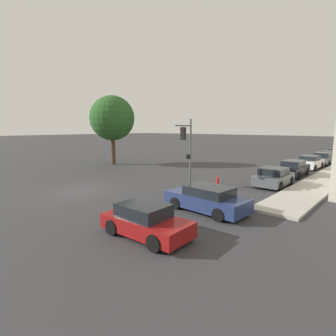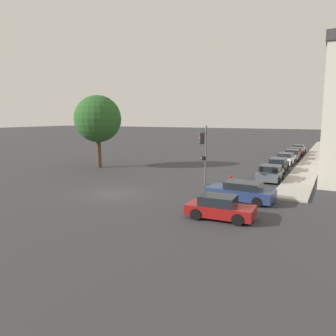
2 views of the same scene
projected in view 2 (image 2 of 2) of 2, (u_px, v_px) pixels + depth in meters
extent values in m
plane|color=#333335|center=(113.00, 193.00, 25.13)|extent=(300.00, 300.00, 0.00)
cube|color=#ADA89E|center=(315.00, 156.00, 49.19)|extent=(2.57, 60.00, 0.15)
cylinder|color=#4C3823|center=(99.00, 152.00, 37.98)|extent=(0.54, 0.54, 3.60)
sphere|color=#285623|center=(98.00, 119.00, 37.39)|extent=(5.36, 5.36, 5.36)
cylinder|color=#515456|center=(206.00, 156.00, 27.96)|extent=(0.14, 0.14, 5.11)
cylinder|color=#515456|center=(203.00, 132.00, 26.78)|extent=(0.22, 1.91, 0.10)
cube|color=black|center=(202.00, 139.00, 26.86)|extent=(0.32, 0.32, 0.90)
sphere|color=red|center=(200.00, 135.00, 26.89)|extent=(0.20, 0.20, 0.20)
sphere|color=#99660F|center=(200.00, 139.00, 26.94)|extent=(0.20, 0.20, 0.20)
sphere|color=#0F511E|center=(200.00, 142.00, 26.98)|extent=(0.20, 0.20, 0.20)
cube|color=black|center=(204.00, 158.00, 28.06)|extent=(0.24, 0.36, 0.35)
sphere|color=orange|center=(202.00, 158.00, 28.12)|extent=(0.18, 0.18, 0.18)
cube|color=maroon|center=(220.00, 210.00, 18.85)|extent=(3.92, 1.93, 0.63)
cube|color=black|center=(218.00, 200.00, 18.83)|extent=(2.07, 1.64, 0.54)
cylinder|color=black|center=(244.00, 212.00, 19.13)|extent=(0.67, 0.25, 0.67)
cylinder|color=black|center=(238.00, 220.00, 17.64)|extent=(0.67, 0.25, 0.67)
cylinder|color=black|center=(205.00, 207.00, 20.12)|extent=(0.67, 0.25, 0.67)
cylinder|color=black|center=(196.00, 214.00, 18.63)|extent=(0.67, 0.25, 0.67)
cube|color=navy|center=(240.00, 194.00, 22.77)|extent=(4.65, 2.16, 0.72)
cube|color=black|center=(243.00, 185.00, 22.59)|extent=(2.46, 1.81, 0.48)
cylinder|color=black|center=(217.00, 197.00, 22.75)|extent=(0.67, 0.26, 0.66)
cylinder|color=black|center=(226.00, 192.00, 24.28)|extent=(0.67, 0.26, 0.66)
cylinder|color=black|center=(257.00, 202.00, 21.33)|extent=(0.67, 0.26, 0.66)
cylinder|color=black|center=(264.00, 196.00, 22.86)|extent=(0.67, 0.26, 0.66)
cube|color=#4C5156|center=(270.00, 175.00, 30.10)|extent=(1.93, 3.98, 0.74)
cube|color=black|center=(270.00, 168.00, 29.86)|extent=(1.69, 2.07, 0.53)
cylinder|color=black|center=(263.00, 174.00, 31.62)|extent=(0.22, 0.68, 0.68)
cylinder|color=black|center=(282.00, 176.00, 30.81)|extent=(0.22, 0.68, 0.68)
cylinder|color=black|center=(257.00, 178.00, 29.45)|extent=(0.22, 0.68, 0.68)
cylinder|color=black|center=(278.00, 180.00, 28.64)|extent=(0.22, 0.68, 0.68)
cube|color=black|center=(278.00, 167.00, 34.92)|extent=(1.81, 4.71, 0.76)
cube|color=black|center=(278.00, 161.00, 34.66)|extent=(1.56, 2.46, 0.54)
cylinder|color=black|center=(272.00, 166.00, 36.60)|extent=(0.23, 0.72, 0.72)
cylinder|color=black|center=(288.00, 167.00, 35.89)|extent=(0.23, 0.72, 0.72)
cylinder|color=black|center=(268.00, 170.00, 34.03)|extent=(0.23, 0.72, 0.72)
cylinder|color=black|center=(284.00, 171.00, 33.31)|extent=(0.23, 0.72, 0.72)
cube|color=silver|center=(285.00, 160.00, 40.22)|extent=(1.93, 4.30, 0.80)
cube|color=black|center=(285.00, 155.00, 39.98)|extent=(1.65, 2.26, 0.47)
cylinder|color=black|center=(280.00, 160.00, 41.80)|extent=(0.24, 0.69, 0.68)
cylinder|color=black|center=(294.00, 161.00, 40.99)|extent=(0.24, 0.69, 0.68)
cylinder|color=black|center=(276.00, 163.00, 39.53)|extent=(0.24, 0.69, 0.68)
cylinder|color=black|center=(291.00, 164.00, 38.72)|extent=(0.24, 0.69, 0.68)
cube|color=#4C5156|center=(292.00, 156.00, 44.69)|extent=(2.00, 4.83, 0.70)
cube|color=black|center=(292.00, 152.00, 44.42)|extent=(1.70, 2.54, 0.57)
cylinder|color=black|center=(287.00, 156.00, 46.40)|extent=(0.25, 0.70, 0.70)
cylinder|color=black|center=(300.00, 157.00, 45.68)|extent=(0.25, 0.70, 0.70)
cylinder|color=black|center=(284.00, 158.00, 43.76)|extent=(0.25, 0.70, 0.70)
cylinder|color=black|center=(298.00, 159.00, 43.04)|extent=(0.25, 0.70, 0.70)
cube|color=maroon|center=(295.00, 153.00, 49.22)|extent=(1.90, 3.98, 0.64)
cube|color=black|center=(296.00, 149.00, 49.00)|extent=(1.67, 2.07, 0.46)
cylinder|color=black|center=(290.00, 153.00, 50.73)|extent=(0.22, 0.71, 0.71)
cylinder|color=black|center=(303.00, 153.00, 49.92)|extent=(0.22, 0.71, 0.71)
cylinder|color=black|center=(288.00, 154.00, 48.57)|extent=(0.22, 0.71, 0.71)
cylinder|color=black|center=(301.00, 155.00, 47.76)|extent=(0.22, 0.71, 0.71)
cube|color=#B7B7BC|center=(298.00, 150.00, 53.26)|extent=(1.97, 3.89, 0.67)
cube|color=black|center=(298.00, 146.00, 53.04)|extent=(1.68, 2.05, 0.49)
cylinder|color=black|center=(294.00, 150.00, 54.73)|extent=(0.24, 0.65, 0.65)
cylinder|color=black|center=(305.00, 151.00, 53.89)|extent=(0.24, 0.65, 0.65)
cylinder|color=black|center=(291.00, 151.00, 52.68)|extent=(0.24, 0.65, 0.65)
cylinder|color=black|center=(303.00, 152.00, 51.85)|extent=(0.24, 0.65, 0.65)
cylinder|color=red|center=(230.00, 181.00, 27.88)|extent=(0.20, 0.20, 0.75)
sphere|color=red|center=(230.00, 176.00, 27.81)|extent=(0.22, 0.22, 0.22)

